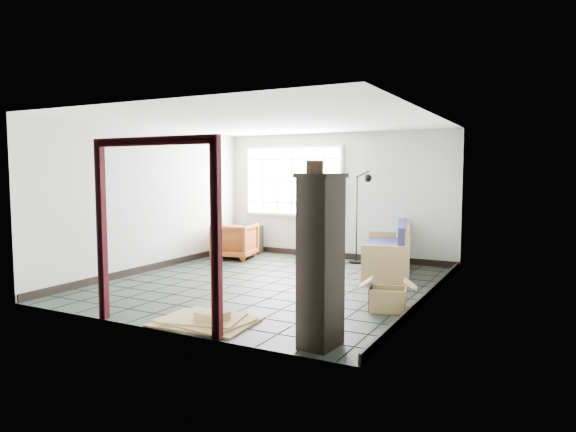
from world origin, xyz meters
The scene contains 15 objects.
ground centered at (0.00, 0.00, 0.00)m, with size 5.50×5.50×0.00m, color black.
room_shell centered at (0.00, 0.03, 1.68)m, with size 5.02×5.52×2.61m.
window_panel centered at (-1.00, 2.70, 1.60)m, with size 2.32×0.08×1.52m.
doorway_trim centered at (0.00, -2.70, 1.38)m, with size 1.80×0.08×2.20m.
futon_sofa centered at (1.44, 1.80, 0.33)m, with size 1.27×2.16×0.90m.
armchair centered at (-1.85, 1.72, 0.40)m, with size 0.78×0.73×0.81m, color #933415.
side_table centered at (-0.38, 2.40, 0.42)m, with size 0.61×0.61×0.51m.
table_lamp centered at (-0.36, 2.41, 0.82)m, with size 0.35×0.35×0.44m.
projector centered at (-0.40, 2.32, 0.57)m, with size 0.35×0.30×0.11m.
floor_lamp centered at (0.70, 2.35, 0.98)m, with size 0.48×0.33×1.83m.
console_shelf centered at (-2.05, 2.40, 0.31)m, with size 0.84×0.49×0.62m.
tall_shelf centered at (1.93, -2.40, 0.91)m, with size 0.42×0.52×1.79m.
pot centered at (1.87, -2.43, 1.86)m, with size 0.23×0.23×0.13m.
open_box centered at (2.15, -0.74, 0.15)m, with size 0.80×0.51×0.42m.
cardboard_pile centered at (0.40, -2.30, 0.04)m, with size 1.22×0.90×0.17m.
Camera 1 is at (4.04, -7.14, 1.81)m, focal length 32.00 mm.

